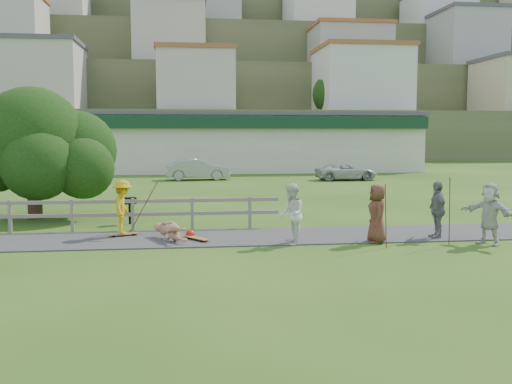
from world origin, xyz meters
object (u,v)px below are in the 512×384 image
skater_fallen (171,231)px  bbq (130,211)px  spectator_b (437,210)px  tree (33,160)px  spectator_c (377,214)px  car_silver (198,169)px  spectator_a (291,214)px  car_white (346,172)px  spectator_d (490,214)px  skater_rider (123,210)px

skater_fallen → bbq: (-1.56, 3.59, 0.17)m
spectator_b → tree: bearing=-110.6°
spectator_b → spectator_c: (-2.10, -0.44, -0.02)m
spectator_b → car_silver: size_ratio=0.40×
tree → spectator_c: bearing=-29.1°
skater_fallen → bbq: bearing=86.8°
spectator_b → spectator_c: bearing=-75.0°
spectator_a → car_white: spectator_a is taller
spectator_b → spectator_d: size_ratio=0.98×
car_white → bbq: (-13.37, -18.23, -0.11)m
spectator_d → spectator_a: bearing=-124.0°
spectator_b → car_white: bearing=174.1°
skater_fallen → tree: tree is taller
skater_fallen → bbq: 3.92m
skater_fallen → tree: bearing=107.9°
spectator_d → car_white: 23.61m
car_white → skater_fallen: bearing=149.5°
spectator_b → spectator_c: size_ratio=1.03×
tree → skater_rider: bearing=-49.6°
tree → spectator_a: bearing=-35.6°
skater_fallen → bbq: size_ratio=1.79×
skater_fallen → spectator_c: spectator_c is taller
skater_fallen → car_silver: size_ratio=0.38×
spectator_c → tree: (-11.50, 6.39, 1.40)m
car_silver → spectator_d: bearing=-164.8°
skater_fallen → spectator_b: bearing=-30.5°
car_silver → spectator_c: bearing=-171.4°
spectator_b → spectator_d: 1.58m
skater_fallen → spectator_a: (3.56, -0.98, 0.59)m
skater_fallen → spectator_a: size_ratio=0.96×
spectator_c → spectator_b: bearing=110.2°
skater_fallen → spectator_d: spectator_d is taller
skater_rider → spectator_d: bearing=-100.8°
spectator_b → bbq: 10.68m
spectator_d → bbq: 12.16m
skater_fallen → car_white: size_ratio=0.41×
skater_rider → spectator_a: size_ratio=0.95×
spectator_a → spectator_d: bearing=85.0°
car_silver → tree: size_ratio=0.71×
car_white → car_silver: bearing=79.4°
spectator_c → skater_rider: bearing=-95.7°
spectator_a → car_white: (8.25, 22.80, -0.31)m
tree → bbq: tree is taller
spectator_c → car_silver: 24.85m
spectator_a → bbq: bearing=-130.1°
car_white → bbq: 22.61m
skater_fallen → car_silver: (1.35, 23.38, 0.43)m
car_silver → tree: (-6.67, -17.99, 1.53)m
bbq → spectator_b: bearing=-39.4°
spectator_c → car_white: size_ratio=0.41×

